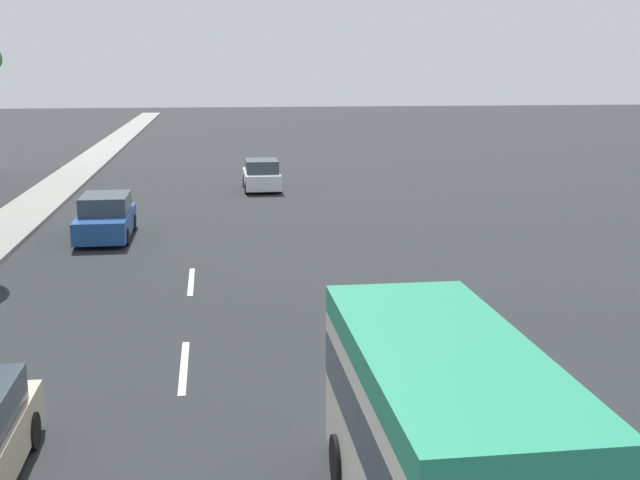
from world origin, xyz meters
The scene contains 7 objects.
ground_plane centered at (31.50, 0.00, 0.00)m, with size 198.00×198.00×0.00m, color #26282B.
sidewalk_right centered at (31.50, 7.61, 0.07)m, with size 162.00×2.51×0.15m, color gray.
lane_stripe_mid centered at (12.00, 0.00, 0.01)m, with size 3.20×0.16×0.01m, color silver.
lane_stripe_far centered at (19.22, 0.00, 0.01)m, with size 3.20×0.16×0.01m, color silver.
car_lead centered at (26.19, 3.37, 0.78)m, with size 4.57×1.96×1.66m.
minibus_second centered at (4.77, -3.68, 1.60)m, with size 6.04×2.42×2.91m.
car_third centered at (37.81, -3.35, 0.77)m, with size 4.10×1.91×1.63m.
Camera 1 is at (-4.77, -0.74, 6.41)m, focal length 44.89 mm.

